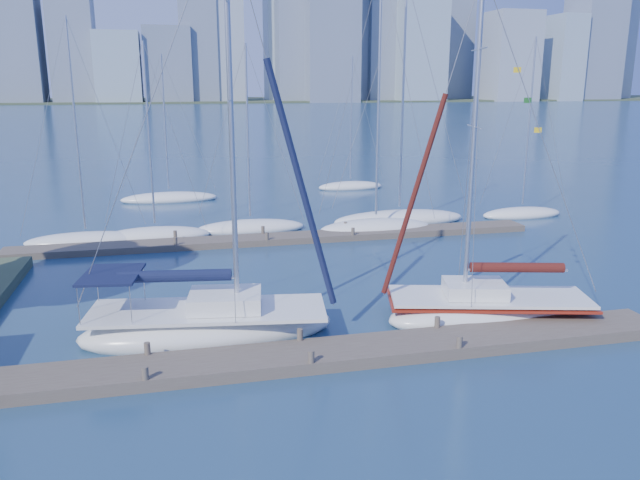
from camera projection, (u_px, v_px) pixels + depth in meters
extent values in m
plane|color=navy|center=(305.00, 362.00, 20.40)|extent=(700.00, 700.00, 0.00)
cube|color=brown|center=(305.00, 356.00, 20.35)|extent=(26.00, 2.00, 0.40)
cube|color=brown|center=(282.00, 238.00, 35.90)|extent=(30.00, 1.80, 0.36)
cube|color=#38472D|center=(178.00, 101.00, 322.54)|extent=(800.00, 100.00, 1.50)
ellipsoid|color=white|center=(209.00, 330.00, 22.38)|extent=(9.35, 4.23, 1.58)
cube|color=white|center=(208.00, 311.00, 22.20)|extent=(8.66, 3.90, 0.13)
cube|color=white|center=(225.00, 300.00, 22.16)|extent=(2.78, 2.27, 0.58)
cylinder|color=silver|center=(231.00, 120.00, 20.66)|extent=(0.19, 0.19, 13.23)
cylinder|color=silver|center=(175.00, 279.00, 21.82)|extent=(4.24, 0.73, 0.11)
cylinder|color=black|center=(175.00, 276.00, 21.79)|extent=(3.95, 0.99, 0.42)
cube|color=black|center=(111.00, 275.00, 21.59)|extent=(2.24, 2.76, 0.08)
ellipsoid|color=white|center=(488.00, 313.00, 24.09)|extent=(8.50, 4.59, 1.42)
cube|color=white|center=(489.00, 297.00, 23.93)|extent=(7.87, 4.24, 0.11)
cube|color=white|center=(475.00, 289.00, 23.86)|extent=(2.63, 2.24, 0.52)
cylinder|color=silver|center=(473.00, 143.00, 22.52)|extent=(0.17, 0.17, 11.63)
cylinder|color=silver|center=(517.00, 270.00, 23.64)|extent=(3.74, 1.05, 0.09)
cylinder|color=#420F0E|center=(517.00, 267.00, 23.62)|extent=(3.51, 1.25, 0.38)
cube|color=maroon|center=(489.00, 301.00, 23.97)|extent=(8.06, 4.38, 0.09)
ellipsoid|color=white|center=(87.00, 241.00, 35.41)|extent=(6.99, 3.61, 0.99)
cylinder|color=silver|center=(76.00, 126.00, 33.84)|extent=(0.11, 0.11, 11.39)
ellipsoid|color=white|center=(156.00, 236.00, 36.44)|extent=(6.61, 4.44, 1.06)
cylinder|color=silver|center=(149.00, 135.00, 35.01)|extent=(0.12, 0.12, 10.14)
ellipsoid|color=white|center=(251.00, 228.00, 38.40)|extent=(6.99, 4.68, 1.07)
cylinder|color=silver|center=(248.00, 132.00, 36.97)|extent=(0.12, 0.12, 10.14)
ellipsoid|color=white|center=(376.00, 229.00, 38.17)|extent=(7.44, 5.06, 1.22)
cylinder|color=silver|center=(379.00, 92.00, 36.19)|extent=(0.13, 0.13, 14.48)
ellipsoid|color=white|center=(399.00, 220.00, 40.67)|extent=(9.11, 4.02, 1.25)
cylinder|color=silver|center=(403.00, 97.00, 38.76)|extent=(0.14, 0.14, 13.84)
ellipsoid|color=white|center=(522.00, 214.00, 42.59)|extent=(6.06, 3.61, 0.97)
cylinder|color=silver|center=(529.00, 123.00, 41.09)|extent=(0.11, 0.11, 10.89)
ellipsoid|color=white|center=(169.00, 199.00, 48.24)|extent=(7.61, 3.87, 1.05)
cylinder|color=silver|center=(165.00, 123.00, 46.84)|extent=(0.11, 0.11, 9.99)
ellipsoid|color=white|center=(350.00, 187.00, 53.90)|extent=(5.88, 2.80, 0.96)
cylinder|color=silver|center=(351.00, 119.00, 52.49)|extent=(0.10, 0.10, 10.14)
cube|color=slate|center=(12.00, 42.00, 270.04)|extent=(23.77, 17.63, 52.50)
cube|color=gray|center=(74.00, 57.00, 296.94)|extent=(15.49, 17.61, 41.88)
cube|color=#8499AB|center=(118.00, 68.00, 279.87)|extent=(19.72, 19.81, 31.31)
cube|color=slate|center=(168.00, 65.00, 286.01)|extent=(21.18, 16.86, 33.92)
cube|color=gray|center=(222.00, 14.00, 288.69)|extent=(18.86, 14.99, 79.86)
cube|color=#8499AB|center=(281.00, 33.00, 311.45)|extent=(15.97, 17.46, 66.23)
cube|color=slate|center=(331.00, 26.00, 290.51)|extent=(24.39, 18.95, 69.88)
cube|color=gray|center=(363.00, 42.00, 311.83)|extent=(14.68, 17.11, 57.62)
cube|color=#8499AB|center=(420.00, 41.00, 302.91)|extent=(23.27, 18.80, 57.85)
cube|color=slate|center=(453.00, 48.00, 338.46)|extent=(17.03, 17.52, 54.61)
cube|color=gray|center=(509.00, 57.00, 314.71)|extent=(23.08, 23.94, 43.51)
cube|color=#8499AB|center=(562.00, 58.00, 321.64)|extent=(14.04, 21.38, 42.69)
cube|color=slate|center=(597.00, 8.00, 322.75)|extent=(22.78, 23.60, 93.35)
cube|color=gray|center=(614.00, 38.00, 350.31)|extent=(16.28, 17.08, 66.81)
cube|color=slate|center=(383.00, 16.00, 306.33)|extent=(16.70, 18.00, 81.74)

